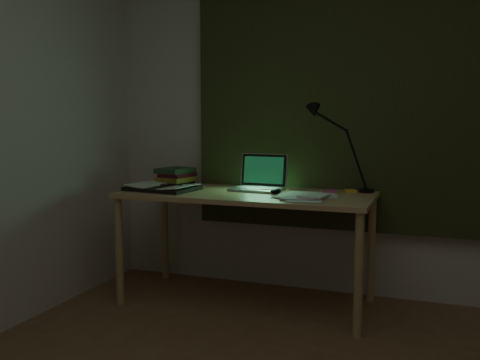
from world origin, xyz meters
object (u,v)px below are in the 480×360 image
Objects in this scene: laptop at (257,173)px; open_textbook at (162,187)px; loose_papers at (307,196)px; desk_lamp at (367,151)px; book_stack at (176,177)px; desk at (246,248)px.

laptop is 0.85× the size of open_textbook.
desk_lamp reaches higher than loose_papers.
desk_lamp is at bearing 4.29° from book_stack.
desk is 0.75m from book_stack.
book_stack is at bearing -171.11° from desk_lamp.
desk is 0.49m from laptop.
book_stack is at bearing 177.20° from laptop.
desk_lamp reaches higher than laptop.
laptop reaches higher than desk.
desk_lamp is at bearing 21.25° from desk.
open_textbook is at bearing -159.58° from desk_lamp.
open_textbook reaches higher than loose_papers.
open_textbook is 1.25× the size of loose_papers.
loose_papers is at bearing -9.03° from desk.
open_textbook is 0.81× the size of desk_lamp.
laptop is at bearing 25.87° from open_textbook.
open_textbook is 1.35m from desk_lamp.
laptop is at bearing 154.67° from loose_papers.
open_textbook is at bearing -82.80° from book_stack.
loose_papers is (0.41, -0.06, 0.37)m from desk.
laptop reaches higher than loose_papers.
desk is 0.68m from open_textbook.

